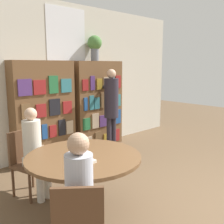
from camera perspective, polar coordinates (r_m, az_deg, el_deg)
The scene contains 10 objects.
wall_back at distance 5.46m, azimuth -9.82°, elevation 7.05°, with size 6.40×0.07×3.00m.
bookshelf_left at distance 5.02m, azimuth -14.63°, elevation 0.01°, with size 1.20×0.34×1.87m.
bookshelf_right at distance 5.76m, azimuth -3.09°, elevation 1.62°, with size 1.20×0.34×1.87m.
flower_vase at distance 5.67m, azimuth -3.79°, elevation 14.30°, with size 0.30×0.30×0.53m.
reading_table at distance 3.15m, azimuth -6.18°, elevation -11.19°, with size 1.35×1.35×0.76m.
chair_left_side at distance 3.88m, azimuth -18.14°, elevation -9.71°, with size 0.49×0.49×0.91m.
seated_reader_left at distance 3.68m, azimuth -16.44°, elevation -7.58°, with size 0.31×0.38×1.24m.
seated_reader_right at distance 2.38m, azimuth -7.04°, elevation -17.15°, with size 0.39×0.40×1.26m.
librarian_standing at distance 5.33m, azimuth -0.17°, elevation 2.11°, with size 0.29×0.56×1.71m.
open_book_on_table at distance 2.88m, azimuth -6.35°, elevation -10.74°, with size 0.24×0.18×0.03m.
Camera 1 is at (-3.02, -1.16, 1.80)m, focal length 42.00 mm.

